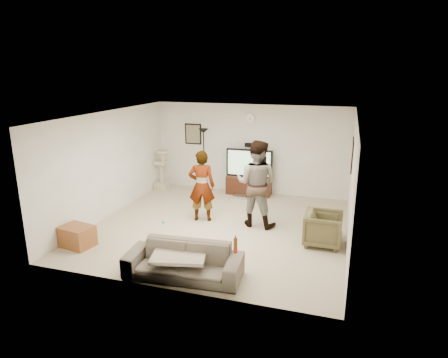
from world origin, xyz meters
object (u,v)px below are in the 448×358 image
(person_left, at_px, (202,186))
(beer_bottle, at_px, (235,246))
(tv, at_px, (249,163))
(person_right, at_px, (256,184))
(floor_lamp, at_px, (204,161))
(cat_tree, at_px, (161,169))
(sofa, at_px, (184,261))
(armchair, at_px, (323,229))
(side_table, at_px, (77,236))
(tv_stand, at_px, (249,185))

(person_left, xyz_separation_m, beer_bottle, (1.53, -2.55, -0.13))
(tv, relative_size, person_right, 0.67)
(floor_lamp, bearing_deg, tv, 8.76)
(cat_tree, relative_size, person_right, 0.60)
(sofa, bearing_deg, person_left, 99.26)
(tv, distance_m, armchair, 3.61)
(person_left, distance_m, armchair, 2.89)
(cat_tree, bearing_deg, side_table, -88.17)
(floor_lamp, relative_size, side_table, 2.91)
(tv_stand, distance_m, cat_tree, 2.61)
(tv_stand, height_order, floor_lamp, floor_lamp)
(tv_stand, bearing_deg, floor_lamp, -171.24)
(person_right, bearing_deg, sofa, 81.74)
(person_right, distance_m, armchair, 1.77)
(person_left, relative_size, side_table, 2.66)
(tv, distance_m, sofa, 4.84)
(person_left, height_order, person_right, person_right)
(person_left, relative_size, beer_bottle, 6.67)
(tv, height_order, beer_bottle, tv)
(person_right, height_order, sofa, person_right)
(person_left, bearing_deg, floor_lamp, -84.80)
(person_left, bearing_deg, tv, -117.82)
(tv_stand, bearing_deg, beer_bottle, -78.62)
(armchair, distance_m, side_table, 4.93)
(beer_bottle, distance_m, side_table, 3.49)
(floor_lamp, bearing_deg, tv_stand, 8.76)
(tv, height_order, floor_lamp, floor_lamp)
(floor_lamp, relative_size, person_left, 1.09)
(floor_lamp, relative_size, beer_bottle, 7.30)
(person_left, height_order, sofa, person_left)
(sofa, bearing_deg, person_right, 71.87)
(cat_tree, relative_size, armchair, 1.58)
(tv_stand, relative_size, side_table, 1.98)
(sofa, distance_m, side_table, 2.55)
(person_right, height_order, beer_bottle, person_right)
(person_left, bearing_deg, tv_stand, -117.82)
(tv_stand, distance_m, tv, 0.65)
(sofa, height_order, beer_bottle, beer_bottle)
(cat_tree, height_order, side_table, cat_tree)
(person_right, bearing_deg, tv_stand, -66.67)
(tv_stand, distance_m, sofa, 4.81)
(armchair, bearing_deg, person_left, 79.81)
(armchair, bearing_deg, side_table, 108.84)
(tv_stand, bearing_deg, cat_tree, -174.23)
(floor_lamp, relative_size, cat_tree, 1.55)
(person_left, height_order, side_table, person_left)
(beer_bottle, bearing_deg, person_left, 120.99)
(floor_lamp, height_order, armchair, floor_lamp)
(floor_lamp, xyz_separation_m, armchair, (3.50, -2.59, -0.57))
(sofa, bearing_deg, beer_bottle, -4.44)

